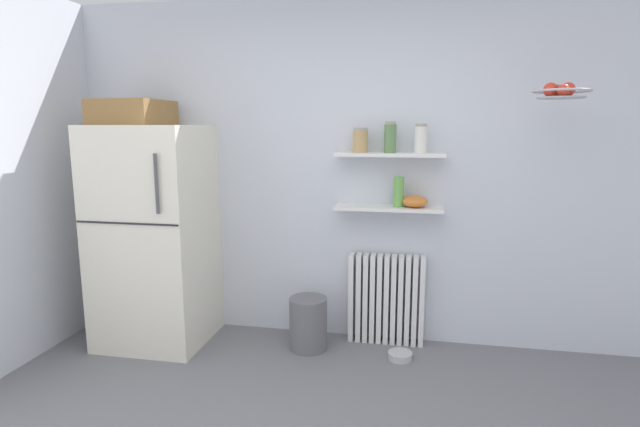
# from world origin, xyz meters

# --- Properties ---
(back_wall) EXTENTS (7.04, 0.10, 2.60)m
(back_wall) POSITION_xyz_m (0.00, 2.05, 1.30)
(back_wall) COLOR silver
(back_wall) RESTS_ON ground_plane
(refrigerator) EXTENTS (0.78, 0.75, 1.84)m
(refrigerator) POSITION_xyz_m (-1.48, 1.64, 0.87)
(refrigerator) COLOR silver
(refrigerator) RESTS_ON ground_plane
(radiator) EXTENTS (0.57, 0.12, 0.69)m
(radiator) POSITION_xyz_m (0.27, 1.92, 0.34)
(radiator) COLOR white
(radiator) RESTS_ON ground_plane
(wall_shelf_lower) EXTENTS (0.78, 0.22, 0.02)m
(wall_shelf_lower) POSITION_xyz_m (0.27, 1.89, 1.06)
(wall_shelf_lower) COLOR white
(wall_shelf_upper) EXTENTS (0.78, 0.22, 0.02)m
(wall_shelf_upper) POSITION_xyz_m (0.27, 1.89, 1.45)
(wall_shelf_upper) COLOR white
(storage_jar_0) EXTENTS (0.11, 0.11, 0.18)m
(storage_jar_0) POSITION_xyz_m (0.05, 1.89, 1.55)
(storage_jar_0) COLOR tan
(storage_jar_0) RESTS_ON wall_shelf_upper
(storage_jar_1) EXTENTS (0.09, 0.09, 0.22)m
(storage_jar_1) POSITION_xyz_m (0.27, 1.89, 1.57)
(storage_jar_1) COLOR #5B7F4C
(storage_jar_1) RESTS_ON wall_shelf_upper
(storage_jar_2) EXTENTS (0.09, 0.09, 0.21)m
(storage_jar_2) POSITION_xyz_m (0.48, 1.89, 1.56)
(storage_jar_2) COLOR silver
(storage_jar_2) RESTS_ON wall_shelf_upper
(vase) EXTENTS (0.08, 0.08, 0.22)m
(vase) POSITION_xyz_m (0.34, 1.89, 1.18)
(vase) COLOR #66A84C
(vase) RESTS_ON wall_shelf_lower
(shelf_bowl) EXTENTS (0.19, 0.19, 0.08)m
(shelf_bowl) POSITION_xyz_m (0.46, 1.89, 1.11)
(shelf_bowl) COLOR orange
(shelf_bowl) RESTS_ON wall_shelf_lower
(trash_bin) EXTENTS (0.28, 0.28, 0.39)m
(trash_bin) POSITION_xyz_m (-0.29, 1.69, 0.20)
(trash_bin) COLOR slate
(trash_bin) RESTS_ON ground_plane
(pet_food_bowl) EXTENTS (0.17, 0.17, 0.05)m
(pet_food_bowl) POSITION_xyz_m (0.39, 1.64, 0.03)
(pet_food_bowl) COLOR #B7B7BC
(pet_food_bowl) RESTS_ON ground_plane
(hanging_fruit_basket) EXTENTS (0.35, 0.35, 0.10)m
(hanging_fruit_basket) POSITION_xyz_m (1.31, 1.62, 1.86)
(hanging_fruit_basket) COLOR #B2B2B7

